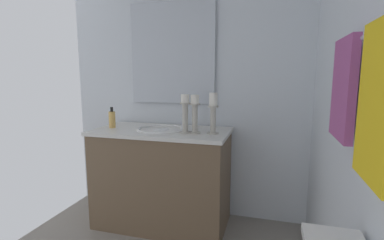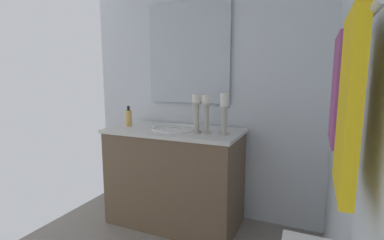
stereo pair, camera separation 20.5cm
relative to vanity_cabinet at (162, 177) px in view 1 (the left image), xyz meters
The scene contains 12 objects.
wall_back 1.80m from the vanity_cabinet, 49.66° to the left, with size 2.73×0.04×2.45m, color silver.
wall_left 0.88m from the vanity_cabinet, 161.00° to the left, with size 0.04×2.23×2.45m, color silver.
vanity_cabinet is the anchor object (origin of this frame).
sink_basin 0.38m from the vanity_cabinet, 90.00° to the left, with size 0.40×0.40×0.24m.
mirror 1.10m from the vanity_cabinet, behind, with size 0.02×0.79×0.89m, color silver.
candle_holder_tall 0.74m from the vanity_cabinet, 83.44° to the left, with size 0.09×0.09×0.32m.
candle_holder_short 0.65m from the vanity_cabinet, 77.51° to the left, with size 0.09×0.09×0.30m.
candle_holder_mid 0.62m from the vanity_cabinet, 71.37° to the left, with size 0.09×0.09×0.30m.
soap_bottle 0.66m from the vanity_cabinet, 86.24° to the right, with size 0.06×0.06×0.18m.
towel_bar 1.89m from the vanity_cabinet, 46.16° to the left, with size 0.02×0.02×0.79m, color silver.
towel_near_vanity 1.68m from the vanity_cabinet, 51.22° to the left, with size 0.28×0.03×0.40m, color #A54C8C.
towel_center 1.91m from the vanity_cabinet, 41.08° to the left, with size 0.25×0.03×0.43m, color yellow.
Camera 1 is at (1.11, 0.77, 1.27)m, focal length 26.34 mm.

